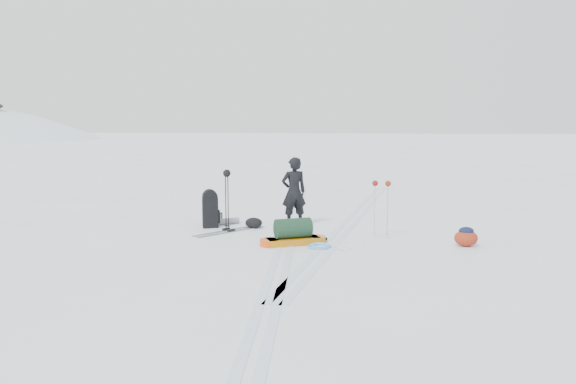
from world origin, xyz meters
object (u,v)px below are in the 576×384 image
object	(u,v)px
pulk_sled	(293,234)
ski_poles_black	(227,181)
skier	(294,192)
expedition_rucksack	(213,210)

from	to	relation	value
pulk_sled	ski_poles_black	size ratio (longest dim) A/B	1.02
skier	expedition_rucksack	size ratio (longest dim) A/B	1.83
skier	ski_poles_black	world-z (taller)	skier
expedition_rucksack	ski_poles_black	xyz separation A→B (m)	(0.44, -0.35, 0.74)
skier	pulk_sled	xyz separation A→B (m)	(0.22, -1.95, -0.62)
skier	pulk_sled	distance (m)	2.06
pulk_sled	ski_poles_black	world-z (taller)	ski_poles_black
expedition_rucksack	pulk_sled	bearing A→B (deg)	-58.72
pulk_sled	expedition_rucksack	distance (m)	2.67
skier	ski_poles_black	distance (m)	1.65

